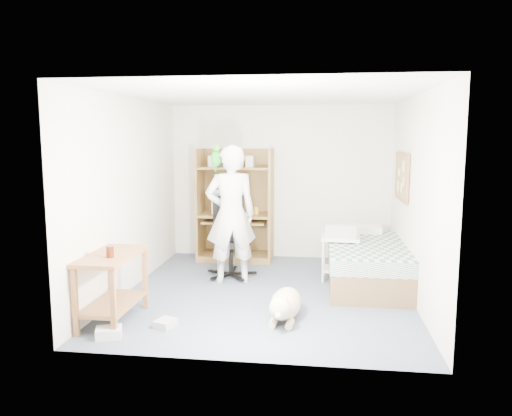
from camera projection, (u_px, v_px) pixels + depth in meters
The scene contains 21 objects.
floor at pixel (267, 293), 6.42m from camera, with size 4.00×4.00×0.00m, color #485261.
wall_back at pixel (280, 182), 8.21m from camera, with size 3.60×0.02×2.50m, color white.
wall_right at pixel (415, 199), 6.01m from camera, with size 0.02×4.00×2.50m, color white.
wall_left at pixel (130, 195), 6.47m from camera, with size 0.02×4.00×2.50m, color white.
ceiling at pixel (268, 95), 6.07m from camera, with size 3.60×4.00×0.02m, color white.
computer_hutch at pixel (236, 209), 8.10m from camera, with size 1.20×0.63×1.80m.
bed at pixel (366, 262), 6.82m from camera, with size 1.02×2.02×0.66m.
side_desk at pixel (112, 277), 5.37m from camera, with size 0.50×1.00×0.75m.
corkboard at pixel (402, 177), 6.87m from camera, with size 0.04×0.94×0.66m.
office_chair at pixel (230, 248), 7.17m from camera, with size 0.65×0.65×1.13m.
person at pixel (231, 215), 6.78m from camera, with size 0.69×0.45×1.88m, color white.
parrot at pixel (216, 157), 6.71m from camera, with size 0.14×0.24×0.38m.
dog at pixel (285, 304), 5.48m from camera, with size 0.39×1.04×0.39m.
printer_cart at pixel (340, 251), 6.94m from camera, with size 0.54×0.44×0.62m.
printer at pixel (341, 230), 6.90m from camera, with size 0.42×0.32×0.18m, color #A5A5A0.
crt_monitor at pixel (228, 200), 8.11m from camera, with size 0.46×0.48×0.39m.
keyboard at pixel (234, 220), 7.97m from camera, with size 0.45×0.16×0.03m, color beige.
pencil_cup at pixel (257, 211), 7.97m from camera, with size 0.08×0.08×0.12m, color gold.
drink_glass at pixel (110, 252), 5.18m from camera, with size 0.08×0.08×0.12m, color #40140A.
floor_box_a at pixel (109, 333), 5.00m from camera, with size 0.25×0.20×0.10m, color white.
floor_box_b at pixel (165, 323), 5.27m from camera, with size 0.18×0.22×0.08m, color #ABABA6.
Camera 1 is at (0.66, -6.17, 2.00)m, focal length 35.00 mm.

